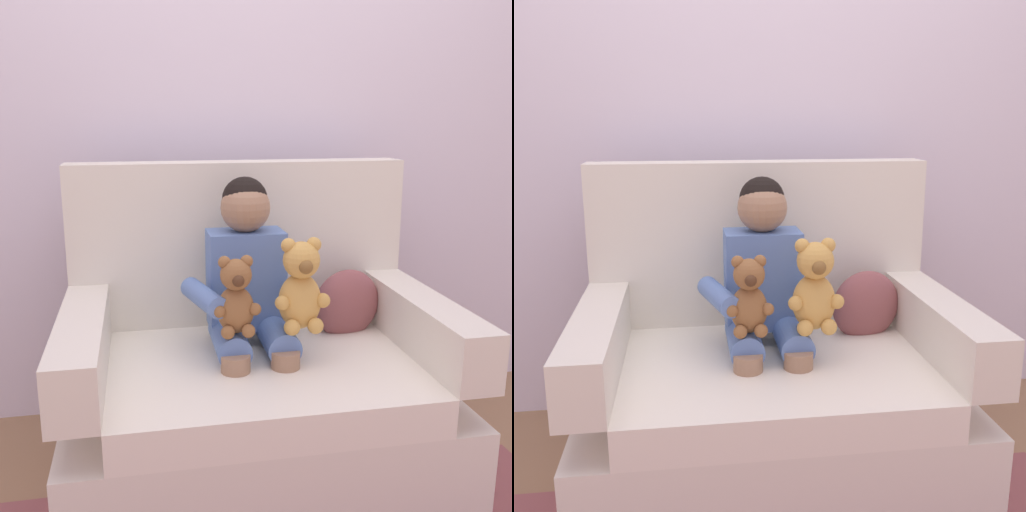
{
  "view_description": "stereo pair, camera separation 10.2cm",
  "coord_description": "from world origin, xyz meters",
  "views": [
    {
      "loc": [
        -0.37,
        -1.84,
        1.26
      ],
      "look_at": [
        -0.02,
        -0.05,
        0.83
      ],
      "focal_mm": 42.09,
      "sensor_mm": 36.0,
      "label": 1
    },
    {
      "loc": [
        -0.27,
        -1.86,
        1.26
      ],
      "look_at": [
        -0.02,
        -0.05,
        0.83
      ],
      "focal_mm": 42.09,
      "sensor_mm": 36.0,
      "label": 2
    }
  ],
  "objects": [
    {
      "name": "ground_plane",
      "position": [
        0.0,
        0.0,
        0.0
      ],
      "size": [
        8.0,
        8.0,
        0.0
      ],
      "primitive_type": "plane",
      "color": "#936D4C"
    },
    {
      "name": "back_wall",
      "position": [
        0.0,
        0.7,
        1.3
      ],
      "size": [
        6.0,
        0.1,
        2.6
      ],
      "primitive_type": "cube",
      "color": "silver",
      "rests_on": "ground"
    },
    {
      "name": "armchair",
      "position": [
        0.0,
        0.05,
        0.34
      ],
      "size": [
        1.26,
        0.89,
        1.09
      ],
      "color": "silver",
      "rests_on": "ground"
    },
    {
      "name": "seated_child",
      "position": [
        -0.02,
        0.07,
        0.69
      ],
      "size": [
        0.45,
        0.39,
        0.82
      ],
      "rotation": [
        0.0,
        0.0,
        0.13
      ],
      "color": "#597AB7",
      "rests_on": "armchair"
    },
    {
      "name": "plush_honey",
      "position": [
        0.12,
        -0.08,
        0.73
      ],
      "size": [
        0.18,
        0.15,
        0.3
      ],
      "rotation": [
        0.0,
        0.0,
        -0.37
      ],
      "color": "gold",
      "rests_on": "armchair"
    },
    {
      "name": "plush_brown",
      "position": [
        -0.09,
        -0.08,
        0.71
      ],
      "size": [
        0.15,
        0.12,
        0.25
      ],
      "rotation": [
        0.0,
        0.0,
        0.04
      ],
      "color": "brown",
      "rests_on": "armchair"
    },
    {
      "name": "throw_pillow",
      "position": [
        0.37,
        0.16,
        0.58
      ],
      "size": [
        0.28,
        0.16,
        0.26
      ],
      "primitive_type": "ellipsoid",
      "rotation": [
        0.0,
        0.0,
        0.17
      ],
      "color": "#8C4C4C",
      "rests_on": "armchair"
    }
  ]
}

